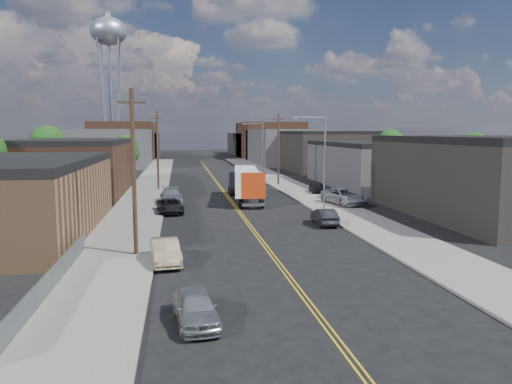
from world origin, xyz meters
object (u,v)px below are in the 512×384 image
object	(u,v)px
car_left_d	(171,197)
water_tower	(109,37)
car_left_c	(170,206)
car_right_lot_a	(344,196)
car_ahead_truck	(247,178)
semi_truck	(244,182)
car_right_oncoming	(325,217)
car_left_b	(165,252)
car_left_a	(196,307)
car_right_lot_c	(317,187)

from	to	relation	value
car_left_d	water_tower	bearing A→B (deg)	100.04
car_left_c	water_tower	bearing A→B (deg)	95.16
car_right_lot_a	car_ahead_truck	size ratio (longest dim) A/B	1.01
car_ahead_truck	water_tower	bearing A→B (deg)	118.80
water_tower	car_right_lot_a	world-z (taller)	water_tower
semi_truck	car_right_oncoming	size ratio (longest dim) A/B	3.44
car_left_b	car_left_c	world-z (taller)	car_left_b
car_left_a	car_left_b	distance (m)	9.40
car_right_oncoming	semi_truck	bearing A→B (deg)	-71.75
car_left_c	car_ahead_truck	size ratio (longest dim) A/B	0.83
car_right_oncoming	car_right_lot_c	bearing A→B (deg)	-102.12
semi_truck	car_right_lot_c	xyz separation A→B (m)	(9.50, 4.57, -1.24)
car_left_c	car_right_lot_a	xyz separation A→B (m)	(17.40, 2.00, 0.30)
car_left_b	car_right_lot_a	size ratio (longest dim) A/B	0.73
car_left_b	car_left_d	xyz separation A→B (m)	(0.00, 23.57, 0.11)
water_tower	car_left_c	distance (m)	90.54
water_tower	car_left_d	bearing A→B (deg)	-78.75
semi_truck	car_left_d	distance (m)	8.24
car_left_c	car_right_lot_a	distance (m)	17.52
car_right_lot_a	car_ahead_truck	distance (m)	24.65
car_right_lot_a	car_left_b	bearing A→B (deg)	-142.21
car_left_a	car_right_lot_c	xyz separation A→B (m)	(16.00, 39.42, 0.13)
car_right_oncoming	car_left_c	bearing A→B (deg)	-30.35
car_left_b	car_right_oncoming	size ratio (longest dim) A/B	1.06
car_ahead_truck	car_right_lot_a	bearing A→B (deg)	-69.43
car_left_d	car_right_oncoming	world-z (taller)	car_left_d
car_left_b	car_right_lot_a	bearing A→B (deg)	42.11
car_right_lot_c	car_ahead_truck	xyz separation A→B (m)	(-6.79, 13.57, -0.00)
car_left_a	car_right_oncoming	xyz separation A→B (m)	(11.02, 19.46, -0.01)
water_tower	car_left_c	xyz separation A→B (m)	(15.60, -84.00, -29.98)
semi_truck	car_left_d	bearing A→B (deg)	-159.55
semi_truck	car_left_c	distance (m)	11.02
semi_truck	car_left_c	xyz separation A→B (m)	(-7.90, -7.56, -1.37)
car_left_a	car_ahead_truck	xyz separation A→B (m)	(9.21, 52.99, 0.13)
car_left_a	car_right_lot_a	size ratio (longest dim) A/B	0.67
car_right_lot_c	car_right_lot_a	bearing A→B (deg)	-84.48
car_left_d	car_ahead_truck	size ratio (longest dim) A/B	0.97
semi_truck	water_tower	bearing A→B (deg)	113.38
car_left_c	car_right_lot_c	bearing A→B (deg)	29.52
car_left_a	car_left_c	distance (m)	27.33
car_left_a	car_ahead_truck	size ratio (longest dim) A/B	0.68
car_left_d	car_right_oncoming	bearing A→B (deg)	-48.40
car_right_lot_a	car_left_c	bearing A→B (deg)	175.37
semi_truck	car_right_oncoming	xyz separation A→B (m)	(4.52, -15.39, -1.37)
car_left_a	car_right_lot_a	xyz separation A→B (m)	(16.00, 29.29, 0.29)
car_left_a	car_right_lot_a	world-z (taller)	car_right_lot_a
car_left_d	car_right_oncoming	size ratio (longest dim) A/B	1.39
car_left_b	car_left_c	bearing A→B (deg)	83.13
car_left_c	car_right_lot_c	size ratio (longest dim) A/B	1.25
car_left_a	car_left_d	xyz separation A→B (m)	(-1.40, 32.86, 0.15)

